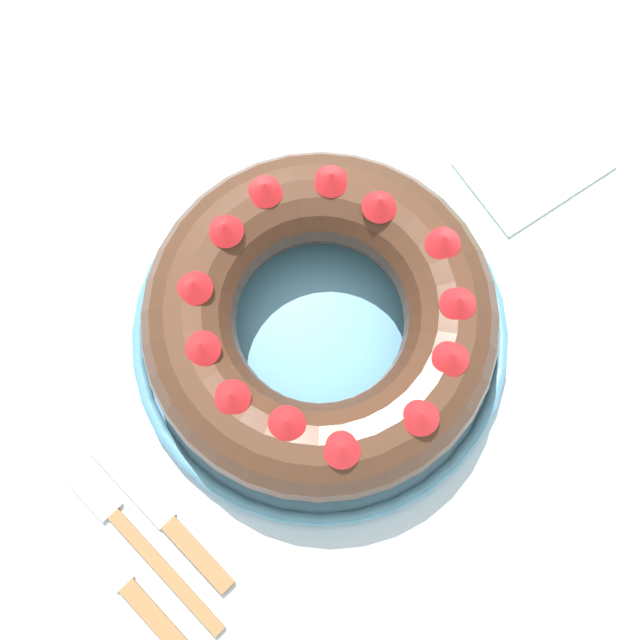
# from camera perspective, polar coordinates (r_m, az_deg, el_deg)

# --- Properties ---
(ground_plane) EXTENTS (8.00, 8.00, 0.00)m
(ground_plane) POSITION_cam_1_polar(r_m,az_deg,el_deg) (1.59, 0.32, -9.29)
(ground_plane) COLOR gray
(dining_table) EXTENTS (1.46, 1.29, 0.75)m
(dining_table) POSITION_cam_1_polar(r_m,az_deg,el_deg) (0.92, 0.54, -4.62)
(dining_table) COLOR silver
(dining_table) RESTS_ON ground_plane
(serving_dish) EXTENTS (0.36, 0.36, 0.02)m
(serving_dish) POSITION_cam_1_polar(r_m,az_deg,el_deg) (0.84, -0.00, -0.96)
(serving_dish) COLOR #518EB2
(serving_dish) RESTS_ON dining_table
(bundt_cake) EXTENTS (0.32, 0.32, 0.10)m
(bundt_cake) POSITION_cam_1_polar(r_m,az_deg,el_deg) (0.79, 0.01, 0.02)
(bundt_cake) COLOR #4C2D1E
(bundt_cake) RESTS_ON serving_dish
(fork) EXTENTS (0.02, 0.20, 0.01)m
(fork) POSITION_cam_1_polar(r_m,az_deg,el_deg) (0.84, -11.84, -13.38)
(fork) COLOR #936038
(fork) RESTS_ON dining_table
(serving_knife) EXTENTS (0.02, 0.22, 0.01)m
(serving_knife) POSITION_cam_1_polar(r_m,az_deg,el_deg) (0.84, -12.12, -16.43)
(serving_knife) COLOR #936038
(serving_knife) RESTS_ON dining_table
(cake_knife) EXTENTS (0.02, 0.18, 0.01)m
(cake_knife) POSITION_cam_1_polar(r_m,az_deg,el_deg) (0.84, -9.55, -12.80)
(cake_knife) COLOR #936038
(cake_knife) RESTS_ON dining_table
(napkin) EXTENTS (0.15, 0.12, 0.00)m
(napkin) POSITION_cam_1_polar(r_m,az_deg,el_deg) (0.94, 13.53, 9.59)
(napkin) COLOR #B2D1B7
(napkin) RESTS_ON dining_table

